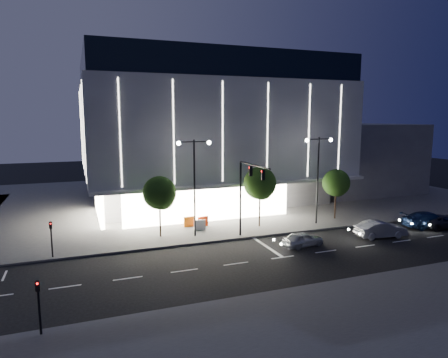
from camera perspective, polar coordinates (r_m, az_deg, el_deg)
ground at (r=32.81m, az=3.99°, el=-10.68°), size 160.00×160.00×0.00m
sidewalk_museum at (r=56.17m, az=-1.49°, el=-2.40°), size 70.00×40.00×0.15m
sidewalk_near at (r=26.40m, az=26.05°, el=-16.36°), size 70.00×10.00×0.15m
museum at (r=52.91m, az=-3.01°, el=6.94°), size 30.00×25.80×18.00m
annex_building at (r=65.32m, az=16.22°, el=3.18°), size 16.00×20.00×10.00m
traffic_mast at (r=34.90m, az=3.31°, el=-0.96°), size 0.33×5.89×7.07m
street_lamp_west at (r=35.88m, az=-4.26°, el=0.79°), size 3.16×0.36×9.00m
street_lamp_east at (r=41.40m, az=13.29°, el=1.64°), size 3.16×0.36×9.00m
ped_signal_far at (r=33.92m, az=-23.44°, el=-7.40°), size 0.22×0.24×3.00m
ped_signal_near at (r=22.60m, az=-24.95°, el=-15.56°), size 0.22×0.24×3.00m
tree_left at (r=36.48m, az=-9.16°, el=-2.23°), size 3.02×3.02×5.72m
tree_mid at (r=39.56m, az=5.17°, el=-0.86°), size 3.25×3.25×6.15m
tree_right at (r=44.24m, az=15.73°, el=-0.73°), size 2.91×2.91×5.51m
car_lead at (r=35.04m, az=11.21°, el=-8.46°), size 3.92×2.00×1.28m
car_second at (r=39.62m, az=21.47°, el=-6.69°), size 4.87×2.13×1.56m
car_third at (r=45.14m, az=27.22°, el=-5.20°), size 5.66×2.92×1.57m
car_fourth at (r=45.67m, az=28.84°, el=-5.34°), size 4.91×2.71×1.30m
barrier_a at (r=40.22m, az=-4.99°, el=-6.07°), size 1.11×0.32×1.00m
barrier_c at (r=40.16m, az=-3.03°, el=-6.07°), size 1.13×0.52×1.00m
barrier_d at (r=38.86m, az=-3.49°, el=-6.58°), size 1.12×0.36×1.00m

